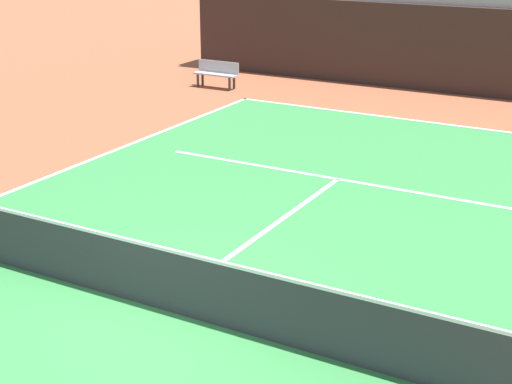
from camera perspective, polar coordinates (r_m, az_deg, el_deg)
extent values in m
plane|color=brown|center=(10.87, -7.39, -8.71)|extent=(80.00, 80.00, 0.00)
cube|color=#2D7238|center=(10.87, -7.40, -8.69)|extent=(11.00, 24.00, 0.01)
cube|color=white|center=(21.03, 12.19, 5.26)|extent=(11.00, 0.10, 0.00)
cube|color=white|center=(16.01, 6.19, 0.98)|extent=(8.26, 0.10, 0.00)
cube|color=white|center=(13.30, 0.74, -2.93)|extent=(0.10, 6.40, 0.00)
cube|color=black|center=(24.50, 15.25, 10.22)|extent=(18.99, 0.30, 2.67)
cube|color=#9E9E99|center=(25.77, 16.06, 11.02)|extent=(18.99, 2.40, 3.04)
cube|color=#9E9E99|center=(28.05, 17.33, 12.32)|extent=(18.99, 2.40, 3.77)
cube|color=#333338|center=(10.66, -7.51, -6.49)|extent=(10.90, 0.02, 0.92)
cube|color=white|center=(10.45, -7.62, -4.11)|extent=(10.90, 0.04, 0.05)
cube|color=#99999E|center=(24.66, -3.06, 8.86)|extent=(1.50, 0.40, 0.05)
cube|color=#99999E|center=(24.77, -2.84, 9.43)|extent=(1.50, 0.04, 0.36)
cube|color=#2D2D33|center=(24.91, -4.40, 8.38)|extent=(0.06, 0.06, 0.42)
cube|color=#2D2D33|center=(24.29, -2.01, 8.13)|extent=(0.06, 0.06, 0.42)
cube|color=#2D2D33|center=(25.14, -4.05, 8.50)|extent=(0.06, 0.06, 0.42)
cube|color=#2D2D33|center=(24.52, -1.67, 8.24)|extent=(0.06, 0.06, 0.42)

